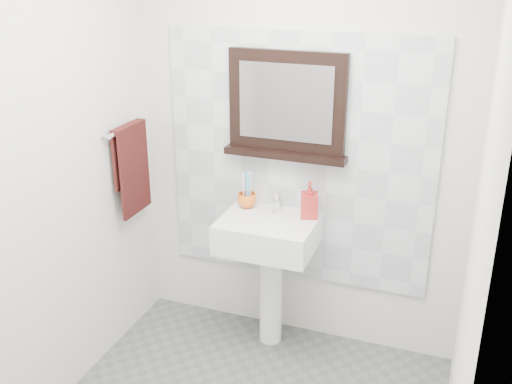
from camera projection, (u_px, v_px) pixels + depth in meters
back_wall at (299, 145)px, 3.48m from camera, size 2.00×0.01×2.50m
front_wall at (58, 376)px, 1.57m from camera, size 2.00×0.01×2.50m
left_wall at (31, 187)px, 2.85m from camera, size 0.01×2.20×2.50m
right_wall at (473, 255)px, 2.20m from camera, size 0.01×2.20×2.50m
splashback at (298, 162)px, 3.51m from camera, size 1.60×0.02×1.50m
pedestal_sink at (269, 247)px, 3.53m from camera, size 0.55×0.44×0.96m
toothbrush_cup at (247, 200)px, 3.60m from camera, size 0.14×0.14×0.09m
toothbrushes at (247, 188)px, 3.58m from camera, size 0.05×0.04×0.21m
soap_dispenser at (309, 200)px, 3.44m from camera, size 0.12×0.12×0.22m
framed_mirror at (287, 107)px, 3.39m from camera, size 0.73×0.11×0.62m
towel_bar at (128, 128)px, 3.49m from camera, size 0.07×0.40×0.03m
hand_towel at (132, 162)px, 3.56m from camera, size 0.06×0.30×0.55m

